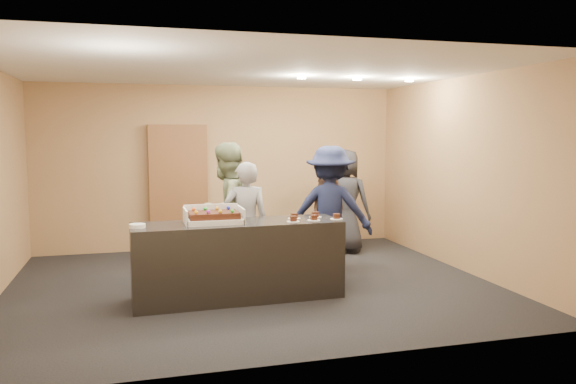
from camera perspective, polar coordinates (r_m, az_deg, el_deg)
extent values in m
plane|color=black|center=(7.26, -3.63, -9.37)|extent=(6.00, 6.00, 0.00)
plane|color=silver|center=(7.04, -3.78, 12.34)|extent=(6.00, 6.00, 0.00)
cube|color=#A27B4E|center=(9.48, -6.78, 2.50)|extent=(6.00, 0.04, 2.70)
cube|color=#A27B4E|center=(4.61, 2.63, -1.12)|extent=(6.00, 0.04, 2.70)
cube|color=#A27B4E|center=(8.17, 17.37, 1.72)|extent=(0.04, 5.00, 2.70)
cube|color=black|center=(6.59, -5.11, -6.93)|extent=(2.42, 0.76, 0.90)
cube|color=brown|center=(9.33, -11.06, 0.41)|extent=(0.94, 0.15, 2.06)
cube|color=white|center=(6.45, -7.56, -2.89)|extent=(0.64, 0.44, 0.06)
cube|color=white|center=(6.41, -10.38, -2.48)|extent=(0.02, 0.44, 0.17)
cube|color=white|center=(6.50, -4.79, -2.30)|extent=(0.02, 0.44, 0.17)
cube|color=white|center=(6.66, -7.83, -2.04)|extent=(0.64, 0.02, 0.19)
cube|color=#38190C|center=(6.44, -7.57, -2.32)|extent=(0.56, 0.39, 0.07)
sphere|color=orange|center=(6.54, -9.57, -1.73)|extent=(0.04, 0.04, 0.04)
sphere|color=green|center=(6.56, -8.40, -1.69)|extent=(0.04, 0.04, 0.04)
sphere|color=orange|center=(6.58, -7.24, -1.65)|extent=(0.04, 0.04, 0.04)
sphere|color=#1A28DF|center=(6.60, -6.08, -1.61)|extent=(0.04, 0.04, 0.04)
sphere|color=#F0A414|center=(6.28, -9.32, -2.05)|extent=(0.04, 0.04, 0.04)
sphere|color=purple|center=(6.29, -8.10, -2.01)|extent=(0.04, 0.04, 0.04)
sphere|color=gold|center=(6.31, -6.89, -1.97)|extent=(0.04, 0.04, 0.04)
sphere|color=green|center=(6.33, -5.68, -1.93)|extent=(0.04, 0.04, 0.04)
cylinder|color=white|center=(6.29, -15.06, -3.35)|extent=(0.17, 0.17, 0.04)
cylinder|color=white|center=(6.49, 0.55, -3.02)|extent=(0.15, 0.15, 0.01)
cube|color=#38190C|center=(6.49, 0.55, -2.72)|extent=(0.07, 0.06, 0.06)
cylinder|color=white|center=(6.72, 0.64, -2.71)|extent=(0.15, 0.15, 0.01)
cube|color=#38190C|center=(6.71, 0.64, -2.42)|extent=(0.07, 0.06, 0.06)
cylinder|color=white|center=(6.59, 2.64, -2.88)|extent=(0.15, 0.15, 0.01)
cube|color=#38190C|center=(6.59, 2.64, -2.59)|extent=(0.07, 0.06, 0.06)
cylinder|color=white|center=(6.84, 2.80, -2.56)|extent=(0.15, 0.15, 0.01)
cube|color=#38190C|center=(6.83, 2.80, -2.28)|extent=(0.07, 0.06, 0.06)
cylinder|color=white|center=(6.71, 4.95, -2.74)|extent=(0.15, 0.15, 0.01)
cube|color=#38190C|center=(6.71, 4.96, -2.46)|extent=(0.07, 0.06, 0.06)
imported|color=gray|center=(7.16, -4.30, -3.17)|extent=(0.61, 0.43, 1.56)
imported|color=gray|center=(7.42, -6.30, -1.94)|extent=(1.11, 1.08, 1.80)
imported|color=#171E3E|center=(7.60, 4.31, -1.92)|extent=(1.30, 1.06, 1.75)
imported|color=brown|center=(7.88, 4.02, -2.09)|extent=(0.94, 0.97, 1.63)
imported|color=#222227|center=(9.09, 5.82, -0.90)|extent=(0.96, 0.94, 1.67)
cylinder|color=#FFEAC6|center=(7.72, 1.40, 11.56)|extent=(0.12, 0.12, 0.03)
cylinder|color=#FFEAC6|center=(7.98, 7.02, 11.34)|extent=(0.12, 0.12, 0.03)
cylinder|color=#FFEAC6|center=(8.32, 12.21, 11.03)|extent=(0.12, 0.12, 0.03)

